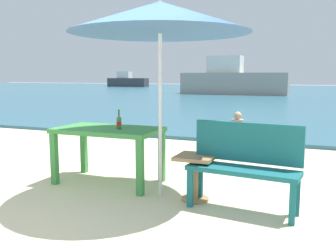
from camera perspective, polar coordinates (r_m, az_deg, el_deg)
The scene contains 11 objects.
ground_plane at distance 3.84m, azimuth -14.01°, elevation -14.81°, with size 120.00×120.00×0.00m, color beige.
sea_water at distance 32.95m, azimuth 18.30°, elevation 4.89°, with size 120.00×50.00×0.08m, color #2D6075.
picnic_table_green at distance 5.08m, azimuth -9.15°, elevation -1.52°, with size 1.40×0.80×0.76m.
beer_bottle_amber at distance 4.92m, azimuth -7.56°, elevation 0.62°, with size 0.07×0.07×0.26m.
patio_umbrella at distance 4.42m, azimuth -1.24°, elevation 16.32°, with size 2.10×2.10×2.30m.
side_table_wood at distance 4.37m, azimuth 4.25°, elevation -6.92°, with size 0.44×0.44×0.54m.
bench_teal_center at distance 4.12m, azimuth 11.67°, elevation -5.28°, with size 1.23×0.48×0.95m.
swimmer_person at distance 10.26m, azimuth 10.66°, elevation 0.78°, with size 0.34×0.34×0.41m.
boat_ferry at distance 47.65m, azimuth -6.27°, elevation 6.87°, with size 5.22×1.42×1.90m.
boat_sailboat at distance 45.16m, azimuth 5.64°, elevation 6.67°, with size 4.25×1.16×1.55m.
boat_cargo_ship at distance 28.16m, azimuth 9.93°, elevation 6.90°, with size 7.77×2.12×2.83m.
Camera 1 is at (2.12, -2.85, 1.46)m, focal length 39.64 mm.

